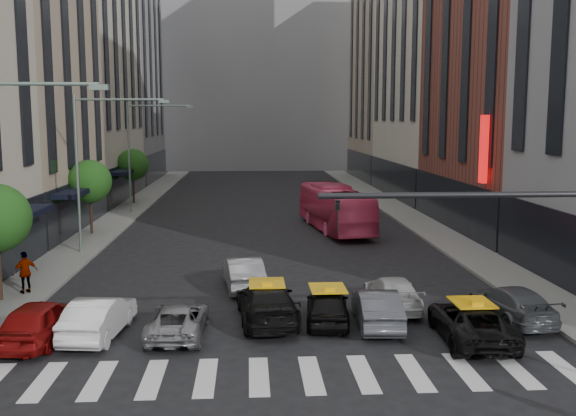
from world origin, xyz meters
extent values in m
plane|color=black|center=(0.00, 0.00, 0.00)|extent=(160.00, 160.00, 0.00)
cube|color=slate|center=(-11.50, 30.00, 0.07)|extent=(3.00, 96.00, 0.15)
cube|color=slate|center=(11.50, 30.00, 0.07)|extent=(3.00, 96.00, 0.15)
cube|color=tan|center=(-17.00, 28.00, 12.00)|extent=(8.00, 16.00, 24.00)
cube|color=beige|center=(-17.00, 46.00, 18.00)|extent=(8.00, 20.00, 36.00)
cube|color=gray|center=(-17.00, 65.00, 15.00)|extent=(8.00, 18.00, 30.00)
cube|color=brown|center=(17.00, 27.00, 13.00)|extent=(8.00, 18.00, 26.00)
cube|color=tan|center=(17.00, 65.00, 14.00)|extent=(8.00, 18.00, 28.00)
cube|color=gray|center=(0.00, 85.00, 18.00)|extent=(30.00, 10.00, 36.00)
cylinder|color=black|center=(-11.80, 26.00, 1.72)|extent=(0.18, 0.18, 3.15)
sphere|color=#174915|center=(-11.80, 26.00, 3.66)|extent=(2.88, 2.88, 2.88)
cylinder|color=black|center=(-11.80, 42.00, 1.72)|extent=(0.18, 0.18, 3.15)
sphere|color=#174915|center=(-11.80, 42.00, 3.66)|extent=(2.88, 2.88, 2.88)
cylinder|color=gray|center=(-8.50, 4.00, 8.85)|extent=(5.00, 0.12, 0.12)
cube|color=gray|center=(-6.00, 4.00, 8.75)|extent=(0.60, 0.25, 0.18)
cylinder|color=gray|center=(-11.00, 20.00, 4.65)|extent=(0.16, 0.16, 9.00)
cylinder|color=gray|center=(-8.50, 20.00, 8.85)|extent=(5.00, 0.12, 0.12)
cube|color=gray|center=(-6.00, 20.00, 8.75)|extent=(0.60, 0.25, 0.18)
cylinder|color=gray|center=(-11.00, 36.00, 4.65)|extent=(0.16, 0.16, 9.00)
cylinder|color=gray|center=(-8.50, 36.00, 8.85)|extent=(5.00, 0.12, 0.12)
cube|color=gray|center=(-6.00, 36.00, 8.75)|extent=(0.60, 0.25, 0.18)
cylinder|color=black|center=(5.50, -1.00, 5.80)|extent=(10.00, 0.16, 0.16)
imported|color=black|center=(1.00, -1.00, 5.30)|extent=(0.13, 0.16, 0.80)
cube|color=red|center=(12.60, 20.00, 6.00)|extent=(0.30, 0.70, 4.00)
imported|color=maroon|center=(-8.59, 5.01, 0.76)|extent=(2.23, 4.63, 1.52)
imported|color=white|center=(-6.67, 5.50, 0.73)|extent=(2.01, 4.56, 1.45)
imported|color=gray|center=(-3.85, 5.37, 0.59)|extent=(2.06, 4.29, 1.18)
imported|color=black|center=(-0.60, 6.76, 0.76)|extent=(2.53, 5.38, 1.52)
imported|color=black|center=(1.71, 6.46, 0.68)|extent=(1.99, 4.11, 1.35)
imported|color=#44464D|center=(3.51, 6.03, 0.71)|extent=(1.74, 4.41, 1.43)
imported|color=black|center=(6.51, 4.22, 0.68)|extent=(2.50, 5.01, 1.36)
imported|color=#45484D|center=(8.84, 6.33, 0.68)|extent=(2.34, 4.84, 1.36)
imported|color=#A6A5AB|center=(-1.54, 11.76, 0.75)|extent=(2.15, 4.70, 1.49)
imported|color=silver|center=(4.61, 8.25, 0.66)|extent=(1.91, 4.57, 1.32)
imported|color=#EC4574|center=(4.77, 27.10, 1.56)|extent=(4.15, 11.47, 3.12)
imported|color=gray|center=(-11.09, 11.06, 1.08)|extent=(1.12, 1.04, 1.85)
camera|label=1|loc=(-1.26, -17.10, 7.73)|focal=40.00mm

